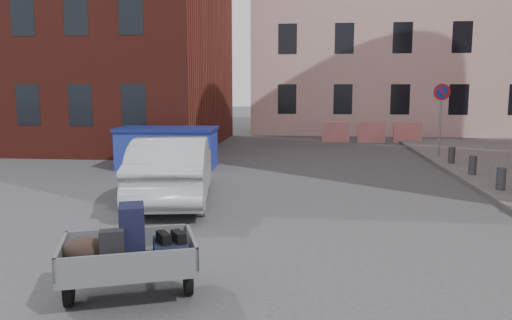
# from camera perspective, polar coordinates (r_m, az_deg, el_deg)

# --- Properties ---
(ground) EXTENTS (120.00, 120.00, 0.00)m
(ground) POSITION_cam_1_polar(r_m,az_deg,el_deg) (9.76, -1.62, -7.34)
(ground) COLOR #38383A
(ground) RESTS_ON ground
(building_pink) EXTENTS (16.00, 8.00, 14.00)m
(building_pink) POSITION_cam_1_polar(r_m,az_deg,el_deg) (31.96, 15.26, 15.87)
(building_pink) COLOR #D5A6A4
(building_pink) RESTS_ON ground
(no_parking_sign) EXTENTS (0.60, 0.09, 2.65)m
(no_parking_sign) POSITION_cam_1_polar(r_m,az_deg,el_deg) (19.38, 20.42, 5.96)
(no_parking_sign) COLOR gray
(no_parking_sign) RESTS_ON sidewalk
(bollards) EXTENTS (0.22, 9.02, 0.55)m
(bollards) POSITION_cam_1_polar(r_m,az_deg,el_deg) (13.73, 26.20, -1.93)
(bollards) COLOR #3A3A3D
(bollards) RESTS_ON sidewalk
(barriers) EXTENTS (4.70, 0.18, 1.00)m
(barriers) POSITION_cam_1_polar(r_m,az_deg,el_deg) (24.57, 13.04, 3.11)
(barriers) COLOR red
(barriers) RESTS_ON ground
(trailer) EXTENTS (1.88, 1.98, 1.20)m
(trailer) POSITION_cam_1_polar(r_m,az_deg,el_deg) (6.45, -14.44, -10.25)
(trailer) COLOR black
(trailer) RESTS_ON ground
(dumpster) EXTENTS (3.27, 1.80, 1.34)m
(dumpster) POSITION_cam_1_polar(r_m,az_deg,el_deg) (16.60, -10.08, 1.40)
(dumpster) COLOR #2232A4
(dumpster) RESTS_ON ground
(silver_car) EXTENTS (2.36, 4.81, 1.52)m
(silver_car) POSITION_cam_1_polar(r_m,az_deg,el_deg) (11.73, -9.43, -1.00)
(silver_car) COLOR #A1A4A8
(silver_car) RESTS_ON ground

